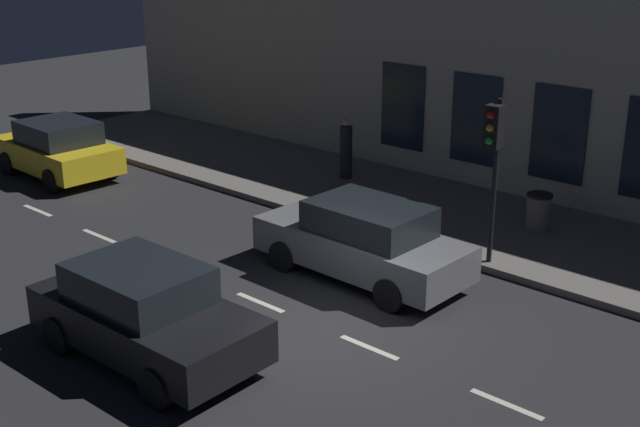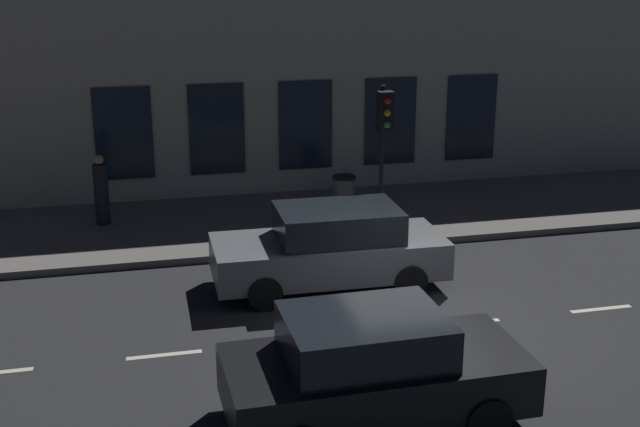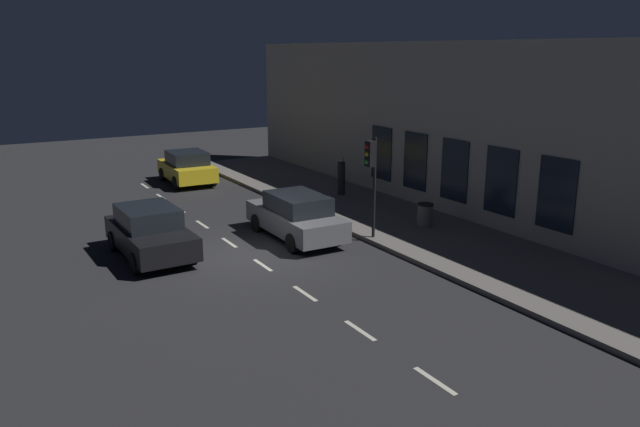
{
  "view_description": "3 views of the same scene",
  "coord_description": "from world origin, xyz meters",
  "views": [
    {
      "loc": [
        -9.83,
        -8.65,
        6.82
      ],
      "look_at": [
        1.58,
        1.51,
        1.37
      ],
      "focal_mm": 46.9,
      "sensor_mm": 36.0,
      "label": 1
    },
    {
      "loc": [
        -12.23,
        4.55,
        6.11
      ],
      "look_at": [
        2.18,
        1.11,
        1.49
      ],
      "focal_mm": 46.5,
      "sensor_mm": 36.0,
      "label": 2
    },
    {
      "loc": [
        -7.46,
        -16.95,
        6.28
      ],
      "look_at": [
        1.75,
        -1.44,
        1.48
      ],
      "focal_mm": 34.59,
      "sensor_mm": 36.0,
      "label": 3
    }
  ],
  "objects": [
    {
      "name": "parked_car_2",
      "position": [
        -2.64,
        1.53,
        0.79
      ],
      "size": [
        1.99,
        4.11,
        1.58
      ],
      "rotation": [
        0.0,
        0.0,
        3.16
      ],
      "color": "black",
      "rests_on": "ground"
    },
    {
      "name": "parked_car_0",
      "position": [
        1.96,
        11.51,
        0.79
      ],
      "size": [
        2.1,
        3.91,
        1.58
      ],
      "rotation": [
        0.0,
        0.0,
        -0.04
      ],
      "color": "gold",
      "rests_on": "ground"
    },
    {
      "name": "pedestrian_0",
      "position": [
        6.77,
        5.2,
        0.91
      ],
      "size": [
        0.47,
        0.47,
        1.64
      ],
      "rotation": [
        0.0,
        0.0,
        5.61
      ],
      "color": "#232328",
      "rests_on": "sidewalk"
    },
    {
      "name": "lane_centre_line",
      "position": [
        0.0,
        -1.0,
        0.0
      ],
      "size": [
        0.12,
        27.2,
        0.01
      ],
      "color": "beige",
      "rests_on": "ground"
    },
    {
      "name": "building_facade",
      "position": [
        8.8,
        -0.0,
        3.3
      ],
      "size": [
        0.65,
        32.0,
        6.61
      ],
      "color": "beige",
      "rests_on": "ground"
    },
    {
      "name": "trash_bin",
      "position": [
        6.66,
        -0.56,
        0.57
      ],
      "size": [
        0.58,
        0.58,
        0.83
      ],
      "color": "slate",
      "rests_on": "sidewalk"
    },
    {
      "name": "ground_plane",
      "position": [
        0.0,
        0.0,
        0.0
      ],
      "size": [
        60.0,
        60.0,
        0.0
      ],
      "primitive_type": "plane",
      "color": "#28282B"
    },
    {
      "name": "parked_car_1",
      "position": [
        2.19,
        0.9,
        0.79
      ],
      "size": [
        1.92,
        4.43,
        1.58
      ],
      "rotation": [
        0.0,
        0.0,
        -0.02
      ],
      "color": "slate",
      "rests_on": "ground"
    },
    {
      "name": "traffic_light",
      "position": [
        4.12,
        -0.74,
        2.65
      ],
      "size": [
        0.45,
        0.32,
        3.38
      ],
      "color": "black",
      "rests_on": "sidewalk"
    },
    {
      "name": "sidewalk",
      "position": [
        6.25,
        0.0,
        0.07
      ],
      "size": [
        4.5,
        32.0,
        0.15
      ],
      "color": "slate",
      "rests_on": "ground"
    }
  ]
}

